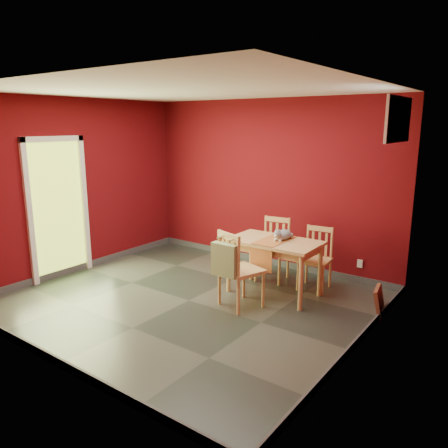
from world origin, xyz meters
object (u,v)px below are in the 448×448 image
Objects in this scene: chair_far_left at (273,248)px; chair_far_right at (316,258)px; cat at (283,233)px; tote_bag at (225,260)px; picture_frame at (379,302)px; chair_near at (238,269)px; dining_table at (274,247)px.

chair_far_left is 1.06× the size of chair_far_right.
chair_far_right is at bearing 72.48° from cat.
picture_frame is at bearing 32.38° from tote_bag.
chair_far_right is 0.88× the size of chair_near.
picture_frame is at bearing -12.75° from chair_far_left.
chair_far_right is 0.67m from cat.
chair_near reaches higher than chair_far_right.
chair_far_right is 2.33× the size of cat.
chair_far_left is at bearing 98.06° from chair_near.
chair_far_right reaches higher than picture_frame.
picture_frame is (1.72, -0.39, -0.29)m from chair_far_left.
chair_far_right reaches higher than dining_table.
tote_bag is at bearing -102.03° from dining_table.
chair_near is 2.07× the size of tote_bag.
chair_far_right is 1.30m from chair_near.
cat is at bearing 73.64° from chair_near.
tote_bag reaches higher than dining_table.
chair_far_left reaches higher than picture_frame.
tote_bag is at bearing -111.62° from chair_far_right.
tote_bag is 1.28× the size of picture_frame.
dining_table is 1.32× the size of chair_far_left.
chair_near is (0.17, -1.18, 0.04)m from chair_far_left.
chair_near is at bearing -153.07° from picture_frame.
cat is at bearing 74.65° from tote_bag.
cat is at bearing -123.70° from chair_far_right.
chair_near reaches higher than cat.
dining_table is 3.25× the size of cat.
dining_table is at bearing -124.86° from chair_far_right.
dining_table is at bearing -59.42° from chair_far_left.
cat is (-0.29, -0.44, 0.41)m from chair_far_right.
picture_frame is (1.55, 0.79, -0.33)m from chair_near.
cat is at bearing -47.45° from chair_far_left.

